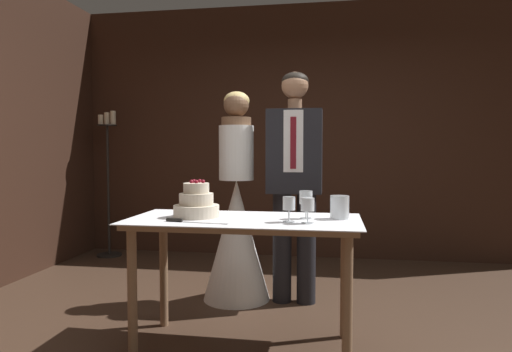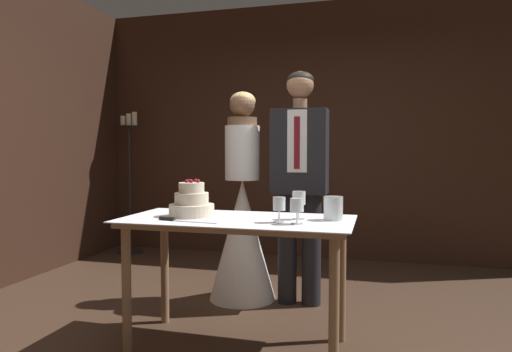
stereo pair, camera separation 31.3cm
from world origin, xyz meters
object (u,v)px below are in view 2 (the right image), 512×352
cake_table (237,235)px  wine_glass_far (299,199)px  bride (242,224)px  candle_stand (130,181)px  tiered_cake (192,203)px  cake_knife (176,220)px  hurricane_candle (333,209)px  groom (300,174)px  wine_glass_near (279,205)px  wine_glass_middle (297,207)px

cake_table → wine_glass_far: size_ratio=8.26×
bride → candle_stand: 2.18m
wine_glass_far → tiered_cake: bearing=-176.7°
cake_knife → hurricane_candle: size_ratio=2.69×
tiered_cake → groom: 1.04m
bride → candle_stand: size_ratio=1.01×
wine_glass_near → hurricane_candle: bearing=31.1°
cake_knife → cake_table: bearing=39.2°
cake_table → cake_knife: size_ratio=3.70×
hurricane_candle → candle_stand: 3.30m
cake_knife → tiered_cake: bearing=95.4°
candle_stand → tiered_cake: bearing=-51.6°
wine_glass_middle → hurricane_candle: 0.28m
wine_glass_near → wine_glass_far: size_ratio=0.87×
cake_knife → bride: 1.11m
tiered_cake → wine_glass_middle: bearing=-11.4°
cake_knife → wine_glass_middle: 0.71m
wine_glass_near → wine_glass_far: wine_glass_far is taller
wine_glass_middle → bride: bearing=121.6°
wine_glass_near → bride: bride is taller
bride → groom: (0.47, -0.00, 0.41)m
hurricane_candle → groom: size_ratio=0.08×
wine_glass_near → groom: groom is taller
tiered_cake → wine_glass_far: 0.68m
wine_glass_middle → candle_stand: (-2.39, 2.28, -0.04)m
cake_knife → bride: (0.08, 1.09, -0.19)m
tiered_cake → wine_glass_near: (0.59, -0.11, 0.02)m
tiered_cake → cake_table: bearing=-3.2°
cake_table → wine_glass_near: (0.28, -0.09, 0.21)m
cake_knife → candle_stand: (-1.69, 2.35, 0.05)m
tiered_cake → wine_glass_near: 0.60m
cake_table → tiered_cake: size_ratio=4.96×
cake_table → wine_glass_near: bearing=-18.1°
cake_knife → wine_glass_middle: bearing=12.9°
bride → wine_glass_middle: bearing=-58.4°
cake_knife → groom: (0.54, 1.09, 0.22)m
cake_table → wine_glass_middle: size_ratio=9.62×
wine_glass_middle → candle_stand: 3.30m
cake_table → bride: 0.92m
wine_glass_far → wine_glass_middle: bearing=-83.8°
cake_table → wine_glass_near: 0.36m
cake_table → wine_glass_near: wine_glass_near is taller
tiered_cake → wine_glass_far: (0.68, 0.04, 0.04)m
wine_glass_middle → groom: groom is taller
hurricane_candle → candle_stand: size_ratio=0.08×
tiered_cake → wine_glass_middle: 0.71m
cake_table → bride: (-0.23, 0.89, -0.07)m
cake_knife → bride: bride is taller
wine_glass_near → hurricane_candle: wine_glass_near is taller
hurricane_candle → wine_glass_middle: bearing=-131.4°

